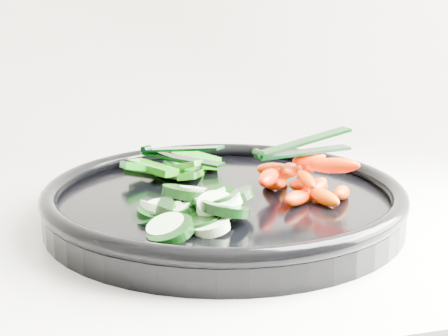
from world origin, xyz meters
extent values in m
cylinder|color=black|center=(0.46, 1.65, 0.94)|extent=(0.42, 0.42, 0.02)
torus|color=black|center=(0.46, 1.65, 0.96)|extent=(0.43, 0.43, 0.02)
cylinder|color=black|center=(0.39, 1.55, 0.96)|extent=(0.06, 0.06, 0.03)
cylinder|color=#D7F6C5|center=(0.39, 1.56, 0.96)|extent=(0.05, 0.05, 0.02)
cylinder|color=black|center=(0.40, 1.59, 0.96)|extent=(0.05, 0.05, 0.03)
cylinder|color=#CDECBD|center=(0.39, 1.61, 0.96)|extent=(0.05, 0.05, 0.02)
cylinder|color=black|center=(0.40, 1.60, 0.96)|extent=(0.05, 0.05, 0.02)
cylinder|color=beige|center=(0.39, 1.60, 0.96)|extent=(0.04, 0.04, 0.02)
cylinder|color=black|center=(0.42, 1.57, 0.96)|extent=(0.06, 0.06, 0.02)
cylinder|color=beige|center=(0.43, 1.55, 0.96)|extent=(0.05, 0.05, 0.02)
cylinder|color=black|center=(0.41, 1.62, 0.96)|extent=(0.06, 0.06, 0.02)
cylinder|color=beige|center=(0.41, 1.62, 0.96)|extent=(0.04, 0.04, 0.02)
cylinder|color=black|center=(0.40, 1.60, 0.96)|extent=(0.05, 0.05, 0.01)
cylinder|color=beige|center=(0.40, 1.61, 0.96)|extent=(0.05, 0.05, 0.01)
cylinder|color=black|center=(0.38, 1.60, 0.96)|extent=(0.05, 0.05, 0.01)
cylinder|color=beige|center=(0.40, 1.60, 0.96)|extent=(0.03, 0.03, 0.01)
cylinder|color=black|center=(0.38, 1.60, 0.96)|extent=(0.05, 0.05, 0.03)
cylinder|color=beige|center=(0.40, 1.60, 0.96)|extent=(0.03, 0.03, 0.02)
cylinder|color=black|center=(0.46, 1.60, 0.97)|extent=(0.06, 0.06, 0.03)
cylinder|color=#CCEABB|center=(0.45, 1.58, 0.97)|extent=(0.04, 0.04, 0.02)
cylinder|color=black|center=(0.42, 1.63, 0.97)|extent=(0.07, 0.07, 0.02)
cylinder|color=#CDEBBC|center=(0.43, 1.63, 0.97)|extent=(0.04, 0.04, 0.02)
cylinder|color=black|center=(0.45, 1.60, 0.97)|extent=(0.05, 0.05, 0.03)
cylinder|color=beige|center=(0.44, 1.58, 0.97)|extent=(0.05, 0.05, 0.03)
cylinder|color=black|center=(0.44, 1.60, 0.97)|extent=(0.06, 0.06, 0.02)
cylinder|color=beige|center=(0.44, 1.61, 0.97)|extent=(0.04, 0.04, 0.02)
cylinder|color=black|center=(0.44, 1.57, 0.97)|extent=(0.06, 0.06, 0.02)
cylinder|color=beige|center=(0.44, 1.58, 0.97)|extent=(0.04, 0.04, 0.02)
ellipsoid|color=#FF4D00|center=(0.55, 1.62, 0.96)|extent=(0.05, 0.04, 0.03)
ellipsoid|color=#EE6000|center=(0.55, 1.60, 0.96)|extent=(0.03, 0.05, 0.02)
ellipsoid|color=#E43800|center=(0.52, 1.66, 0.96)|extent=(0.02, 0.04, 0.02)
ellipsoid|color=#FF3B00|center=(0.57, 1.61, 0.96)|extent=(0.04, 0.05, 0.03)
ellipsoid|color=#F46400|center=(0.52, 1.66, 0.96)|extent=(0.04, 0.04, 0.02)
ellipsoid|color=#F01700|center=(0.52, 1.60, 0.96)|extent=(0.05, 0.04, 0.02)
ellipsoid|color=#DD3C00|center=(0.55, 1.64, 0.96)|extent=(0.05, 0.02, 0.02)
ellipsoid|color=#E54B00|center=(0.57, 1.70, 0.96)|extent=(0.03, 0.05, 0.02)
ellipsoid|color=#EC4600|center=(0.54, 1.70, 0.96)|extent=(0.02, 0.05, 0.02)
ellipsoid|color=#F73200|center=(0.51, 1.63, 0.98)|extent=(0.05, 0.06, 0.02)
ellipsoid|color=#FB4300|center=(0.56, 1.67, 0.98)|extent=(0.04, 0.06, 0.03)
ellipsoid|color=#F65B00|center=(0.54, 1.66, 0.98)|extent=(0.04, 0.04, 0.02)
ellipsoid|color=#FF6000|center=(0.54, 1.62, 0.98)|extent=(0.02, 0.04, 0.02)
ellipsoid|color=#FC6200|center=(0.52, 1.65, 0.98)|extent=(0.05, 0.02, 0.03)
ellipsoid|color=red|center=(0.58, 1.66, 0.98)|extent=(0.05, 0.03, 0.02)
ellipsoid|color=red|center=(0.55, 1.64, 0.99)|extent=(0.04, 0.02, 0.02)
ellipsoid|color=#EC2C00|center=(0.57, 1.61, 0.99)|extent=(0.05, 0.05, 0.02)
cube|color=#0E700A|center=(0.45, 1.73, 0.96)|extent=(0.04, 0.06, 0.02)
cube|color=#0A6009|center=(0.44, 1.75, 0.96)|extent=(0.06, 0.03, 0.03)
cube|color=#27730B|center=(0.47, 1.76, 0.96)|extent=(0.03, 0.06, 0.02)
cube|color=#1A690A|center=(0.42, 1.73, 0.96)|extent=(0.03, 0.04, 0.01)
cube|color=#216309|center=(0.40, 1.77, 0.96)|extent=(0.05, 0.05, 0.01)
cube|color=#136F0A|center=(0.43, 1.73, 0.97)|extent=(0.05, 0.05, 0.02)
cube|color=#0A6A0B|center=(0.39, 1.73, 0.97)|extent=(0.05, 0.03, 0.02)
cube|color=#10740B|center=(0.40, 1.73, 0.97)|extent=(0.05, 0.07, 0.01)
cube|color=#1F6209|center=(0.46, 1.76, 0.97)|extent=(0.06, 0.05, 0.02)
cylinder|color=black|center=(0.49, 1.63, 1.00)|extent=(0.01, 0.01, 0.01)
cube|color=black|center=(0.55, 1.64, 1.00)|extent=(0.11, 0.04, 0.00)
cube|color=black|center=(0.55, 1.64, 1.01)|extent=(0.11, 0.04, 0.02)
cylinder|color=black|center=(0.40, 1.78, 0.98)|extent=(0.01, 0.01, 0.01)
cube|color=black|center=(0.44, 1.74, 0.97)|extent=(0.08, 0.09, 0.00)
cube|color=black|center=(0.44, 1.74, 0.99)|extent=(0.08, 0.09, 0.02)
camera|label=1|loc=(0.31, 1.05, 1.15)|focal=50.00mm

